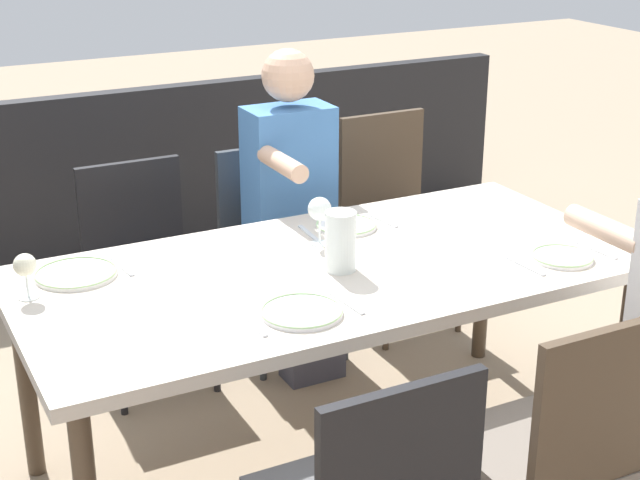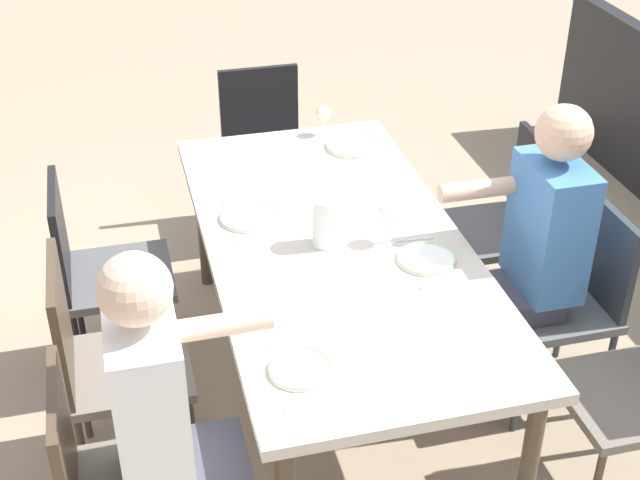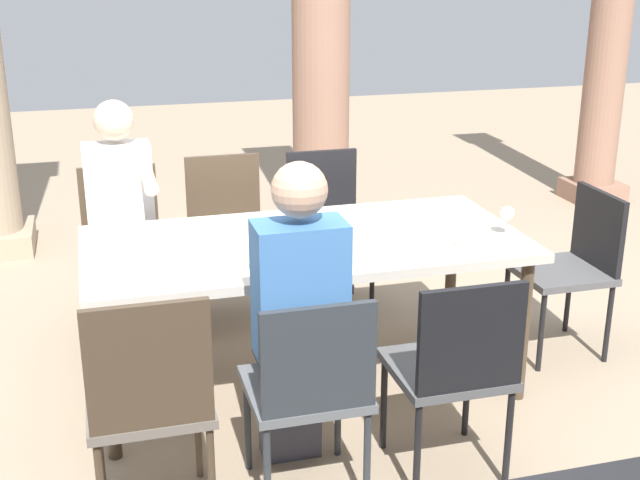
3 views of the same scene
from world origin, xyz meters
TOP-DOWN VIEW (x-y plane):
  - ground_plane at (0.00, 0.00)m, footprint 16.00×16.00m
  - dining_table at (0.00, 0.00)m, footprint 2.02×0.97m
  - chair_west_south at (-0.80, -0.91)m, footprint 0.44×0.44m
  - chair_mid_north at (-0.22, 0.91)m, footprint 0.44×0.44m
  - chair_mid_south at (-0.22, -0.90)m, footprint 0.44×0.44m
  - chair_east_south at (0.36, -0.90)m, footprint 0.44×0.44m
  - diner_man_white at (-0.21, -0.71)m, footprint 0.35×0.49m
  - patio_railing at (0.00, -2.19)m, footprint 4.42×0.10m
  - plate_0 at (-0.70, 0.30)m, footprint 0.20×0.20m
  - fork_0 at (-0.85, 0.30)m, footprint 0.03×0.17m
  - spoon_0 at (-0.55, 0.30)m, footprint 0.03×0.17m
  - plate_1 at (-0.21, -0.29)m, footprint 0.22×0.22m
  - wine_glass_1 at (-0.06, -0.19)m, footprint 0.08×0.08m
  - fork_1 at (-0.36, -0.29)m, footprint 0.04×0.17m
  - spoon_1 at (-0.06, -0.29)m, footprint 0.03×0.17m
  - plate_2 at (0.25, 0.29)m, footprint 0.24×0.24m
  - fork_2 at (0.10, 0.29)m, footprint 0.03×0.17m
  - spoon_2 at (0.40, 0.29)m, footprint 0.02×0.17m
  - plate_3 at (0.76, -0.29)m, footprint 0.26×0.26m
  - wine_glass_3 at (0.92, -0.19)m, footprint 0.07×0.07m
  - fork_3 at (0.61, -0.29)m, footprint 0.03×0.17m
  - spoon_3 at (0.91, -0.29)m, footprint 0.02×0.17m
  - water_pitcher at (-0.01, 0.04)m, footprint 0.10×0.10m

SIDE VIEW (x-z plane):
  - ground_plane at x=0.00m, z-range 0.00..0.00m
  - patio_railing at x=0.00m, z-range 0.00..0.90m
  - chair_mid_south at x=-0.22m, z-range 0.07..0.93m
  - chair_east_south at x=0.36m, z-range 0.07..0.94m
  - chair_mid_north at x=-0.22m, z-range 0.07..0.99m
  - chair_west_south at x=-0.80m, z-range 0.07..1.01m
  - dining_table at x=0.00m, z-range 0.31..1.06m
  - diner_man_white at x=-0.21m, z-range 0.05..1.36m
  - fork_0 at x=-0.85m, z-range 0.74..0.75m
  - spoon_0 at x=-0.55m, z-range 0.74..0.75m
  - fork_1 at x=-0.36m, z-range 0.74..0.75m
  - spoon_1 at x=-0.06m, z-range 0.74..0.75m
  - fork_2 at x=0.10m, z-range 0.74..0.75m
  - spoon_2 at x=0.40m, z-range 0.74..0.75m
  - fork_3 at x=0.61m, z-range 0.74..0.75m
  - spoon_3 at x=0.91m, z-range 0.74..0.75m
  - plate_3 at x=0.76m, z-range 0.74..0.76m
  - plate_2 at x=0.25m, z-range 0.74..0.76m
  - plate_1 at x=-0.21m, z-range 0.74..0.76m
  - plate_0 at x=-0.70m, z-range 0.74..0.76m
  - water_pitcher at x=-0.01m, z-range 0.73..0.93m
  - wine_glass_3 at x=0.92m, z-range 0.77..0.92m
  - wine_glass_1 at x=-0.06m, z-range 0.78..0.95m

